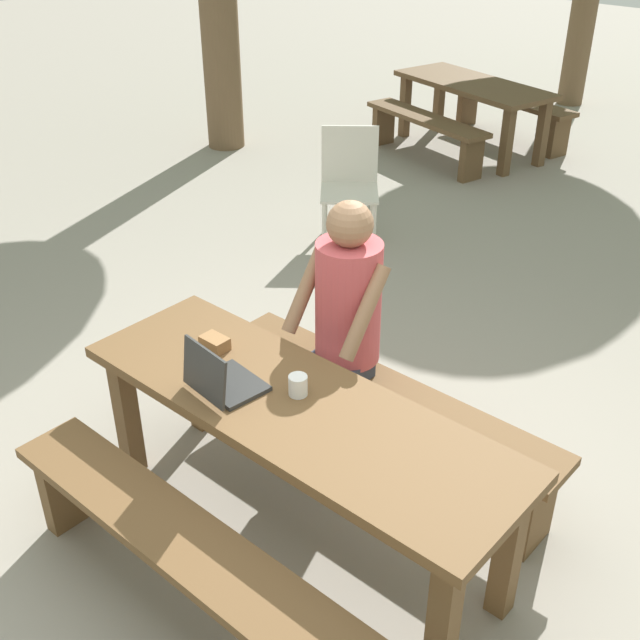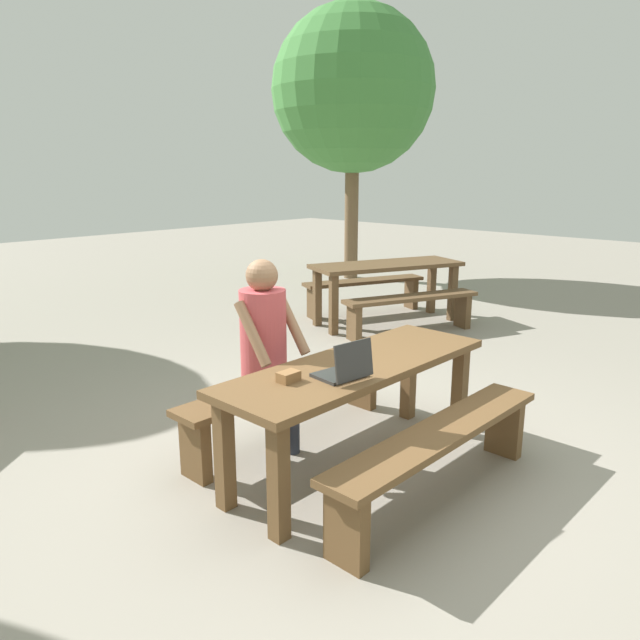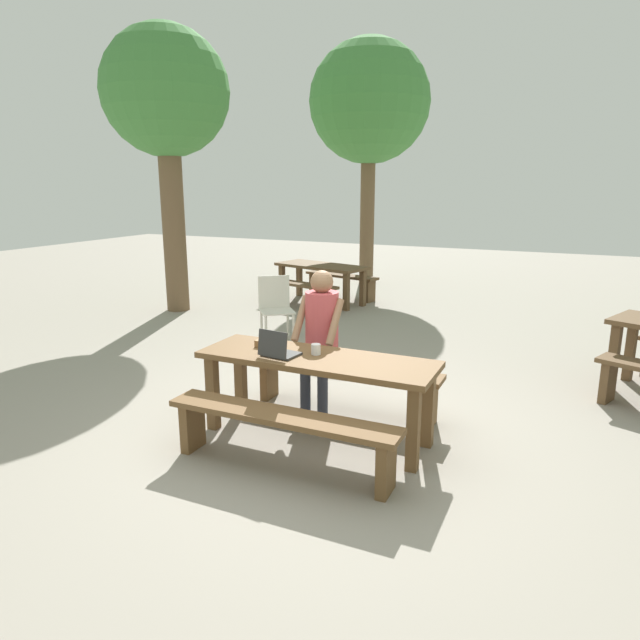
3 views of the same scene
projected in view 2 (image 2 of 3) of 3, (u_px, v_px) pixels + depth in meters
The scene contains 12 objects.
ground_plane at pixel (356, 466), 4.01m from camera, with size 30.00×30.00×0.00m, color gray.
picnic_table_front at pixel (357, 379), 3.86m from camera, with size 2.02×0.65×0.73m.
bench_near at pixel (440, 447), 3.50m from camera, with size 1.86×0.30×0.46m.
bench_far at pixel (290, 393), 4.34m from camera, with size 1.86×0.30×0.46m.
laptop at pixel (345, 369), 3.52m from camera, with size 0.31×0.29×0.24m.
small_pouch at pixel (289, 377), 3.47m from camera, with size 0.13×0.09×0.06m.
coffee_mug at pixel (348, 355), 3.83m from camera, with size 0.08×0.08×0.09m.
person_seated at pixel (266, 342), 4.04m from camera, with size 0.42×0.42×1.35m.
picnic_table_rear at pixel (387, 273), 7.60m from camera, with size 2.03×1.36×0.78m.
bench_rear_south at pixel (411, 305), 7.15m from camera, with size 1.71×0.94×0.47m.
bench_rear_north at pixel (364, 288), 8.19m from camera, with size 1.71×0.94×0.47m.
tree_right at pixel (353, 91), 10.21m from camera, with size 2.78×2.78×4.63m.
Camera 2 is at (-2.82, -2.33, 1.92)m, focal length 33.71 mm.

